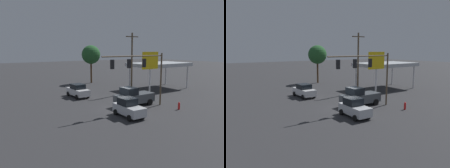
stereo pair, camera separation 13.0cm
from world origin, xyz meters
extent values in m
plane|color=#2D2D30|center=(0.00, 0.00, 0.00)|extent=(200.00, 200.00, 0.00)
cylinder|color=brown|center=(-5.10, 1.41, 3.27)|extent=(0.20, 0.20, 6.54)
cylinder|color=brown|center=(-0.80, 1.41, 6.24)|extent=(8.59, 0.14, 0.14)
cube|color=black|center=(-2.26, 1.41, 5.42)|extent=(0.36, 0.28, 1.00)
sphere|color=#FF4141|center=(-2.26, 1.23, 5.72)|extent=(0.22, 0.22, 0.22)
sphere|color=#392305|center=(-2.26, 1.23, 5.42)|extent=(0.22, 0.22, 0.22)
sphere|color=black|center=(-2.26, 1.23, 5.12)|extent=(0.22, 0.22, 0.22)
cube|color=black|center=(-0.03, 1.41, 5.42)|extent=(0.36, 0.28, 1.00)
sphere|color=#FF4141|center=(-0.03, 1.23, 5.72)|extent=(0.22, 0.22, 0.22)
sphere|color=#392305|center=(-0.03, 1.23, 5.42)|extent=(0.22, 0.22, 0.22)
sphere|color=black|center=(-0.03, 1.23, 5.12)|extent=(0.22, 0.22, 0.22)
cube|color=black|center=(2.20, 1.41, 5.42)|extent=(0.36, 0.28, 1.00)
sphere|color=#FF4141|center=(2.20, 1.23, 5.72)|extent=(0.22, 0.22, 0.22)
sphere|color=#392305|center=(2.20, 1.23, 5.42)|extent=(0.22, 0.22, 0.22)
sphere|color=black|center=(2.20, 1.23, 5.12)|extent=(0.22, 0.22, 0.22)
cylinder|color=brown|center=(-6.88, -6.73, 4.77)|extent=(0.26, 0.26, 9.54)
cube|color=brown|center=(-6.88, -6.73, 8.94)|extent=(2.40, 0.14, 0.14)
cube|color=#B2B7BC|center=(-13.34, -7.12, 4.32)|extent=(10.32, 6.36, 0.60)
cube|color=red|center=(-13.34, -10.32, 4.32)|extent=(10.32, 0.06, 0.36)
cylinder|color=silver|center=(-17.90, -9.70, 2.01)|extent=(0.24, 0.24, 4.02)
cylinder|color=silver|center=(-8.78, -9.70, 2.01)|extent=(0.24, 0.24, 4.02)
cylinder|color=silver|center=(-17.90, -4.53, 2.01)|extent=(0.24, 0.24, 4.02)
cylinder|color=silver|center=(-8.78, -4.53, 2.01)|extent=(0.24, 0.24, 4.02)
cylinder|color=silver|center=(-6.56, -2.15, 3.32)|extent=(0.24, 0.24, 6.65)
cube|color=yellow|center=(-6.56, -2.15, 5.44)|extent=(2.83, 0.24, 2.42)
cube|color=black|center=(-6.56, -2.28, 5.44)|extent=(1.98, 0.04, 0.85)
cube|color=#474C51|center=(-2.10, -0.07, 0.95)|extent=(5.26, 2.15, 1.10)
cube|color=black|center=(-1.20, -0.04, 1.95)|extent=(1.65, 1.89, 0.90)
cylinder|color=black|center=(-0.44, 1.00, 0.40)|extent=(0.81, 0.24, 0.80)
cylinder|color=black|center=(-0.38, -1.04, 0.40)|extent=(0.81, 0.24, 0.80)
cylinder|color=black|center=(-3.82, 0.90, 0.40)|extent=(0.81, 0.24, 0.80)
cylinder|color=black|center=(-3.76, -1.14, 0.40)|extent=(0.81, 0.24, 0.80)
cube|color=silver|center=(1.25, 3.16, 0.76)|extent=(1.77, 3.83, 0.90)
cube|color=black|center=(1.25, 2.86, 1.59)|extent=(1.59, 1.73, 0.76)
cylinder|color=black|center=(0.40, 4.41, 0.31)|extent=(0.23, 0.62, 0.62)
cylinder|color=black|center=(2.14, 4.38, 0.31)|extent=(0.23, 0.62, 0.62)
cylinder|color=black|center=(0.36, 1.94, 0.31)|extent=(0.23, 0.62, 0.62)
cylinder|color=black|center=(2.10, 1.91, 0.31)|extent=(0.23, 0.62, 0.62)
cube|color=silver|center=(1.72, -8.62, 0.78)|extent=(2.02, 4.48, 0.90)
cube|color=black|center=(1.72, -8.62, 1.58)|extent=(1.75, 2.08, 0.70)
cylinder|color=black|center=(0.73, -7.24, 0.33)|extent=(0.25, 0.67, 0.66)
cylinder|color=black|center=(2.56, -7.15, 0.33)|extent=(0.25, 0.67, 0.66)
cylinder|color=black|center=(0.87, -10.10, 0.33)|extent=(0.25, 0.67, 0.66)
cylinder|color=black|center=(2.71, -10.01, 0.33)|extent=(0.25, 0.67, 0.66)
cylinder|color=#4C331E|center=(-6.33, -19.58, 2.28)|extent=(0.36, 0.36, 4.56)
sphere|color=#235628|center=(-6.33, -19.58, 5.89)|extent=(3.83, 3.83, 3.83)
cylinder|color=red|center=(-5.34, 4.22, 0.35)|extent=(0.24, 0.24, 0.70)
sphere|color=red|center=(-5.34, 4.22, 0.77)|extent=(0.22, 0.22, 0.22)
camera|label=1|loc=(14.88, 20.70, 7.03)|focal=35.00mm
camera|label=2|loc=(14.77, 20.77, 7.03)|focal=35.00mm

